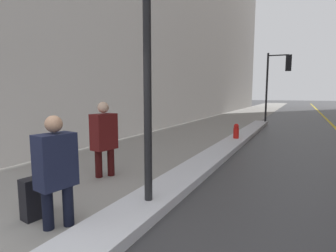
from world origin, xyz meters
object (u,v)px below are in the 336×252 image
at_px(pedestrian_nearside, 56,167).
at_px(rolling_suitcase, 35,198).
at_px(traffic_light_near, 280,73).
at_px(pedestrian_trailing, 104,136).
at_px(fire_hydrant, 236,133).
at_px(lamp_post, 147,3).

relative_size(pedestrian_nearside, rolling_suitcase, 1.59).
bearing_deg(rolling_suitcase, pedestrian_nearside, 93.60).
xyz_separation_m(traffic_light_near, rolling_suitcase, (-2.14, -14.19, -2.68)).
xyz_separation_m(pedestrian_trailing, rolling_suitcase, (0.38, -1.94, -0.59)).
bearing_deg(traffic_light_near, fire_hydrant, -104.61).
bearing_deg(pedestrian_nearside, traffic_light_near, -177.63).
xyz_separation_m(pedestrian_trailing, fire_hydrant, (1.63, 5.34, -0.55)).
relative_size(rolling_suitcase, fire_hydrant, 1.36).
bearing_deg(lamp_post, pedestrian_trailing, 150.09).
xyz_separation_m(lamp_post, rolling_suitcase, (-1.29, -0.98, -2.74)).
bearing_deg(pedestrian_nearside, fire_hydrant, -176.86).
height_order(lamp_post, fire_hydrant, lamp_post).
bearing_deg(pedestrian_nearside, pedestrian_trailing, -146.89).
relative_size(lamp_post, fire_hydrant, 7.30).
xyz_separation_m(lamp_post, pedestrian_trailing, (-1.67, 0.96, -2.15)).
xyz_separation_m(lamp_post, traffic_light_near, (0.85, 13.21, -0.06)).
bearing_deg(traffic_light_near, lamp_post, -100.97).
bearing_deg(rolling_suitcase, pedestrian_trailing, -160.10).
height_order(rolling_suitcase, fire_hydrant, rolling_suitcase).
height_order(traffic_light_near, pedestrian_nearside, traffic_light_near).
bearing_deg(lamp_post, rolling_suitcase, -142.89).
height_order(traffic_light_near, rolling_suitcase, traffic_light_near).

